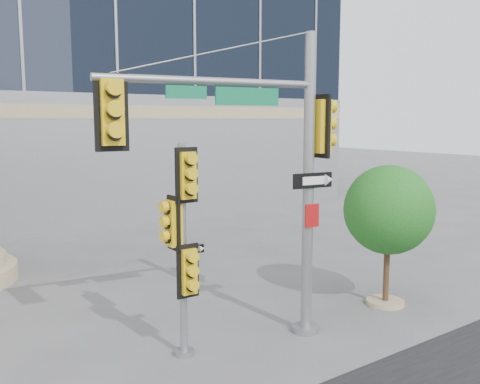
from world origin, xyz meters
TOP-DOWN VIEW (x-y plane):
  - ground at (0.00, 0.00)m, footprint 120.00×120.00m
  - main_signal_pole at (-0.78, 0.12)m, footprint 5.21×1.12m
  - secondary_signal_pole at (-2.53, 0.45)m, footprint 0.75×0.57m
  - street_tree at (3.45, 0.10)m, footprint 2.39×2.33m

SIDE VIEW (x-z plane):
  - ground at x=0.00m, z-range 0.00..0.00m
  - street_tree at x=3.45m, z-range 0.59..4.31m
  - secondary_signal_pole at x=-2.53m, z-range 0.39..4.80m
  - main_signal_pole at x=-0.78m, z-range 0.81..7.56m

